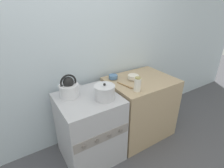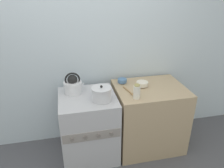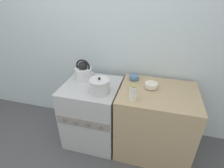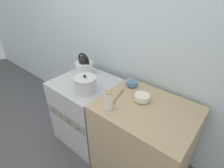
{
  "view_description": "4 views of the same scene",
  "coord_description": "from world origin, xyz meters",
  "px_view_note": "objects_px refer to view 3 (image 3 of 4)",
  "views": [
    {
      "loc": [
        -0.65,
        -1.2,
        1.76
      ],
      "look_at": [
        0.33,
        0.35,
        0.88
      ],
      "focal_mm": 28.0,
      "sensor_mm": 36.0,
      "label": 1
    },
    {
      "loc": [
        -0.2,
        -1.88,
        2.0
      ],
      "look_at": [
        0.29,
        0.32,
        0.95
      ],
      "focal_mm": 35.0,
      "sensor_mm": 36.0,
      "label": 2
    },
    {
      "loc": [
        0.69,
        -1.33,
        1.84
      ],
      "look_at": [
        0.26,
        0.29,
        0.89
      ],
      "focal_mm": 28.0,
      "sensor_mm": 36.0,
      "label": 3
    },
    {
      "loc": [
        1.29,
        -0.77,
        1.8
      ],
      "look_at": [
        0.36,
        0.35,
        0.91
      ],
      "focal_mm": 28.0,
      "sensor_mm": 36.0,
      "label": 4
    }
  ],
  "objects_px": {
    "cooking_pot": "(100,86)",
    "enamel_bowl": "(151,85)",
    "small_ceramic_bowl": "(134,77)",
    "storage_jar": "(133,93)",
    "kettle": "(84,72)",
    "stove": "(93,113)"
  },
  "relations": [
    {
      "from": "enamel_bowl",
      "to": "storage_jar",
      "type": "height_order",
      "value": "storage_jar"
    },
    {
      "from": "stove",
      "to": "storage_jar",
      "type": "bearing_deg",
      "value": -20.51
    },
    {
      "from": "kettle",
      "to": "small_ceramic_bowl",
      "type": "bearing_deg",
      "value": 8.14
    },
    {
      "from": "stove",
      "to": "cooking_pot",
      "type": "distance_m",
      "value": 0.52
    },
    {
      "from": "kettle",
      "to": "cooking_pot",
      "type": "xyz_separation_m",
      "value": [
        0.29,
        -0.25,
        -0.02
      ]
    },
    {
      "from": "cooking_pot",
      "to": "enamel_bowl",
      "type": "xyz_separation_m",
      "value": [
        0.54,
        0.19,
        -0.02
      ]
    },
    {
      "from": "enamel_bowl",
      "to": "storage_jar",
      "type": "xyz_separation_m",
      "value": [
        -0.16,
        -0.27,
        0.05
      ]
    },
    {
      "from": "storage_jar",
      "to": "cooking_pot",
      "type": "bearing_deg",
      "value": 167.67
    },
    {
      "from": "small_ceramic_bowl",
      "to": "cooking_pot",
      "type": "bearing_deg",
      "value": -133.56
    },
    {
      "from": "stove",
      "to": "small_ceramic_bowl",
      "type": "distance_m",
      "value": 0.7
    },
    {
      "from": "kettle",
      "to": "cooking_pot",
      "type": "distance_m",
      "value": 0.39
    },
    {
      "from": "stove",
      "to": "enamel_bowl",
      "type": "height_order",
      "value": "enamel_bowl"
    },
    {
      "from": "cooking_pot",
      "to": "small_ceramic_bowl",
      "type": "xyz_separation_m",
      "value": [
        0.32,
        0.34,
        -0.02
      ]
    },
    {
      "from": "kettle",
      "to": "storage_jar",
      "type": "xyz_separation_m",
      "value": [
        0.67,
        -0.34,
        0.01
      ]
    },
    {
      "from": "enamel_bowl",
      "to": "storage_jar",
      "type": "distance_m",
      "value": 0.32
    },
    {
      "from": "small_ceramic_bowl",
      "to": "storage_jar",
      "type": "xyz_separation_m",
      "value": [
        0.05,
        -0.42,
        0.05
      ]
    },
    {
      "from": "kettle",
      "to": "enamel_bowl",
      "type": "height_order",
      "value": "kettle"
    },
    {
      "from": "enamel_bowl",
      "to": "small_ceramic_bowl",
      "type": "distance_m",
      "value": 0.26
    },
    {
      "from": "kettle",
      "to": "stove",
      "type": "bearing_deg",
      "value": -44.17
    },
    {
      "from": "enamel_bowl",
      "to": "small_ceramic_bowl",
      "type": "height_order",
      "value": "enamel_bowl"
    },
    {
      "from": "cooking_pot",
      "to": "small_ceramic_bowl",
      "type": "height_order",
      "value": "cooking_pot"
    },
    {
      "from": "cooking_pot",
      "to": "stove",
      "type": "bearing_deg",
      "value": 142.39
    }
  ]
}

